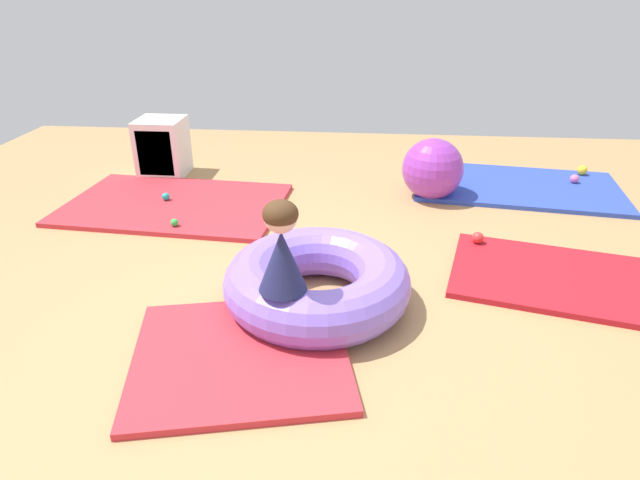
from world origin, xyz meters
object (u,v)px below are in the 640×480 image
play_ball_yellow (582,170)px  inflatable_cushion (317,282)px  play_ball_green (175,222)px  play_ball_teal (166,197)px  storage_cube (162,148)px  play_ball_red (478,238)px  exercise_ball_large (433,169)px  child_in_navy (282,248)px  play_ball_pink (574,179)px

play_ball_yellow → inflatable_cushion: bearing=-133.8°
play_ball_green → play_ball_teal: bearing=116.1°
inflatable_cushion → play_ball_yellow: (2.39, 2.50, -0.07)m
play_ball_teal → storage_cube: bearing=110.5°
play_ball_red → storage_cube: (-2.86, 1.37, 0.20)m
play_ball_red → play_ball_green: bearing=177.8°
inflatable_cushion → play_ball_teal: (-1.47, 1.48, -0.09)m
storage_cube → play_ball_green: bearing=-67.2°
play_ball_yellow → play_ball_green: (-3.61, -1.54, -0.02)m
exercise_ball_large → storage_cube: 2.64m
play_ball_red → play_ball_yellow: size_ratio=0.90×
child_in_navy → exercise_ball_large: bearing=35.6°
play_ball_pink → storage_cube: bearing=-179.8°
play_ball_red → play_ball_yellow: (1.29, 1.63, 0.00)m
play_ball_red → play_ball_green: play_ball_red is taller
play_ball_pink → storage_cube: size_ratio=0.14×
inflatable_cushion → play_ball_red: size_ratio=13.08×
child_in_navy → play_ball_pink: 3.57m
child_in_navy → play_ball_red: child_in_navy is taller
play_ball_red → play_ball_yellow: play_ball_yellow is taller
play_ball_red → child_in_navy: bearing=-135.7°
play_ball_red → exercise_ball_large: 1.04m
inflatable_cushion → play_ball_pink: 3.18m
play_ball_red → play_ball_teal: 2.65m
play_ball_green → play_ball_pink: play_ball_pink is taller
play_ball_green → play_ball_pink: 3.70m
play_ball_teal → exercise_ball_large: size_ratio=0.12×
inflatable_cushion → play_ball_teal: 2.09m
play_ball_green → play_ball_pink: size_ratio=0.77×
inflatable_cushion → play_ball_teal: size_ratio=16.80×
child_in_navy → play_ball_pink: size_ratio=6.22×
play_ball_yellow → play_ball_red: bearing=-128.3°
play_ball_pink → storage_cube: storage_cube is taller
play_ball_green → play_ball_teal: (-0.26, 0.52, 0.00)m
play_ball_yellow → storage_cube: storage_cube is taller
inflatable_cushion → play_ball_red: (1.11, 0.87, -0.08)m
child_in_navy → play_ball_green: (-1.07, 1.31, -0.50)m
inflatable_cushion → play_ball_teal: inflatable_cushion is taller
child_in_navy → exercise_ball_large: 2.45m
play_ball_yellow → exercise_ball_large: (-1.54, -0.64, 0.18)m
play_ball_yellow → exercise_ball_large: bearing=-157.3°
inflatable_cushion → play_ball_green: bearing=141.8°
inflatable_cushion → child_in_navy: (-0.15, -0.36, 0.41)m
inflatable_cushion → exercise_ball_large: (0.86, 1.85, 0.11)m
play_ball_red → play_ball_green: 2.32m
play_ball_pink → storage_cube: 4.01m
play_ball_red → exercise_ball_large: bearing=104.2°
play_ball_pink → exercise_ball_large: 1.46m
play_ball_red → play_ball_teal: bearing=166.6°
play_ball_green → storage_cube: storage_cube is taller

